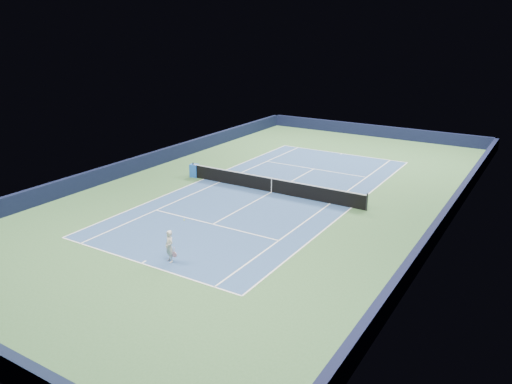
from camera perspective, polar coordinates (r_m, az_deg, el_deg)
The scene contains 19 objects.
ground at distance 32.32m, azimuth 1.78°, elevation -0.03°, with size 40.00×40.00×0.00m, color #345B31.
wall_far at distance 49.80m, azimuth 13.34°, elevation 6.83°, with size 22.00×0.35×1.10m, color black.
wall_right at distance 28.67m, azimuth 20.91°, elevation -2.63°, with size 0.35×40.00×1.10m, color black.
wall_left at distance 38.47m, azimuth -12.34°, elevation 3.47°, with size 0.35×40.00×1.10m, color black.
court_surface at distance 32.32m, azimuth 1.78°, elevation -0.02°, with size 10.97×23.77×0.01m, color navy.
baseline_far at distance 42.63m, azimuth 9.81°, elevation 4.36°, with size 10.97×0.08×0.00m, color white.
baseline_near at distance 23.54m, azimuth -12.96°, elevation -7.94°, with size 10.97×0.08×0.00m, color white.
sideline_doubles_right at distance 30.13m, azimuth 10.86°, elevation -1.77°, with size 0.08×23.77×0.00m, color white.
sideline_doubles_left at distance 35.23m, azimuth -5.97°, elevation 1.49°, with size 0.08×23.77×0.00m, color white.
sideline_singles_right at distance 30.60m, azimuth 8.47°, elevation -1.31°, with size 0.08×23.77×0.00m, color white.
sideline_singles_left at distance 34.45m, azimuth -4.16°, elevation 1.14°, with size 0.08×23.77×0.00m, color white.
service_line_far at distance 37.76m, azimuth 6.64°, elevation 2.64°, with size 8.23×0.08×0.00m, color white.
service_line_near at distance 27.30m, azimuth -4.95°, elevation -3.68°, with size 8.23×0.08×0.00m, color white.
center_service_line at distance 32.32m, azimuth 1.78°, elevation -0.01°, with size 0.08×12.80×0.00m, color white.
center_mark_far at distance 42.50m, azimuth 9.73°, elevation 4.32°, with size 0.08×0.30×0.00m, color white.
center_mark_near at distance 23.64m, azimuth -12.71°, elevation -7.81°, with size 0.08×0.30×0.00m, color white.
tennis_net at distance 32.17m, azimuth 1.79°, elevation 0.83°, with size 12.90×0.10×1.07m.
sponsor_cube at distance 35.73m, azimuth -7.05°, elevation 2.45°, with size 0.65×0.60×0.92m.
tennis_player at distance 23.12m, azimuth -9.86°, elevation -6.16°, with size 0.78×1.31×1.77m.
Camera 1 is at (15.20, -26.57, 10.38)m, focal length 35.00 mm.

